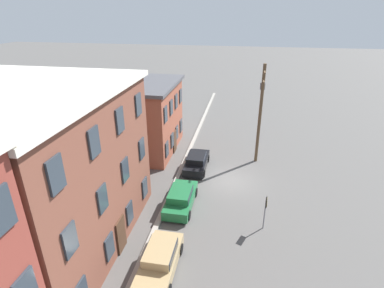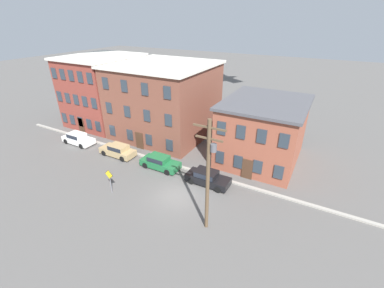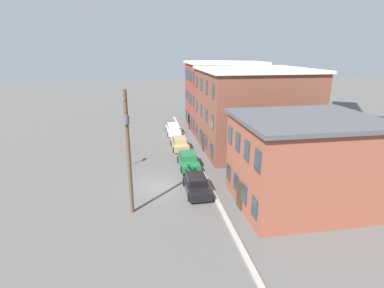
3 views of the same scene
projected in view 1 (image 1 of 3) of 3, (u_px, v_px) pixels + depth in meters
The scene contains 9 objects.
ground_plane at pixel (230, 181), 25.39m from camera, with size 200.00×200.00×0.00m, color #565451.
kerb_strip at pixel (178, 175), 26.09m from camera, with size 56.00×0.36×0.16m, color #9E998E.
apartment_midblock at pixel (17, 171), 17.19m from camera, with size 12.44×12.31×9.63m.
apartment_far at pixel (126, 116), 30.01m from camera, with size 8.61×10.24×6.96m.
car_tan at pixel (160, 259), 16.48m from camera, with size 4.40×1.92×1.43m.
car_green at pixel (181, 198), 21.84m from camera, with size 4.40×1.92×1.43m.
car_black at pixel (197, 161), 27.07m from camera, with size 4.40×1.92×1.43m.
caution_sign at pixel (266, 207), 19.23m from camera, with size 0.96×0.08×2.54m.
utility_pole at pixel (261, 109), 26.65m from camera, with size 2.40×0.44×9.15m.
Camera 1 is at (-22.05, -0.69, 13.35)m, focal length 28.00 mm.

